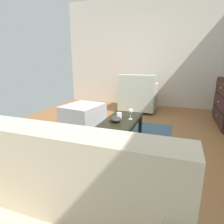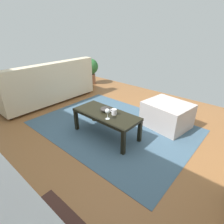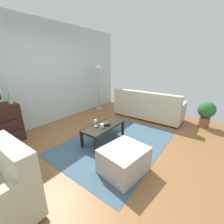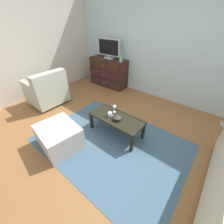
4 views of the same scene
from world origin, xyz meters
name	(u,v)px [view 4 (image 4 of 4)]	position (x,y,z in m)	size (l,w,h in m)	color
ground_plane	(110,133)	(0.00, 0.00, -0.03)	(5.96, 4.65, 0.05)	brown
wall_accent_rear	(164,44)	(0.00, 2.08, 1.38)	(5.96, 0.12, 2.76)	#B3C3C3
wall_plain_left	(24,43)	(-2.74, 0.00, 1.38)	(0.12, 4.65, 2.76)	beige
area_rug	(111,142)	(0.20, -0.20, 0.00)	(2.60, 1.90, 0.01)	#3F5A6F
dresser	(108,72)	(-1.53, 1.77, 0.43)	(1.23, 0.49, 0.86)	#371D17
tv	(109,48)	(-1.51, 1.80, 1.15)	(0.77, 0.18, 0.55)	silver
lava_lamp	(121,56)	(-1.02, 1.73, 1.00)	(0.09, 0.09, 0.33)	#B7B7BC
coffee_table	(116,119)	(0.11, 0.07, 0.33)	(1.03, 0.45, 0.38)	black
wine_glass	(114,107)	(-0.03, 0.19, 0.50)	(0.07, 0.07, 0.16)	silver
mug	(110,114)	(-0.01, 0.02, 0.43)	(0.11, 0.08, 0.08)	silver
bowl_decorative	(117,118)	(0.16, 0.02, 0.42)	(0.16, 0.16, 0.07)	#2E2A28
armchair	(47,90)	(-1.98, -0.12, 0.36)	(0.80, 0.83, 0.88)	#332319
ottoman	(59,137)	(-0.46, -0.82, 0.21)	(0.70, 0.60, 0.42)	#B4AAA7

